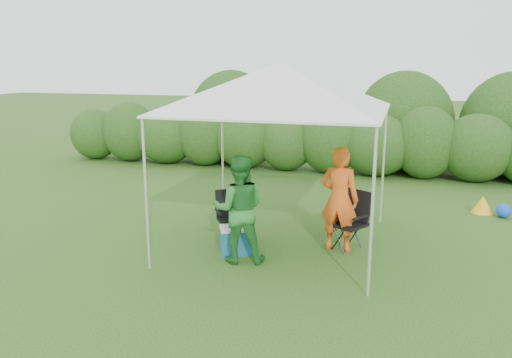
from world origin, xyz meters
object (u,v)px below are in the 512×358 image
(canopy, at_px, (281,87))
(cooler, at_px, (237,240))
(chair_right, at_px, (351,216))
(chair_left, at_px, (232,213))
(woman, at_px, (239,209))
(man, at_px, (339,199))

(canopy, height_order, cooler, canopy)
(chair_right, xyz_separation_m, chair_left, (-1.88, -0.22, -0.04))
(chair_left, distance_m, woman, 0.93)
(chair_right, bearing_deg, chair_left, -141.84)
(chair_left, relative_size, man, 0.51)
(chair_right, bearing_deg, canopy, -141.94)
(canopy, relative_size, cooler, 5.18)
(cooler, bearing_deg, man, -2.89)
(man, relative_size, woman, 1.03)
(chair_left, height_order, woman, woman)
(woman, bearing_deg, canopy, -129.08)
(canopy, distance_m, chair_right, 2.25)
(chair_right, relative_size, chair_left, 1.09)
(canopy, distance_m, woman, 1.93)
(chair_right, distance_m, man, 0.38)
(woman, bearing_deg, man, -162.91)
(chair_left, bearing_deg, chair_right, -25.95)
(man, bearing_deg, chair_right, -130.06)
(man, distance_m, woman, 1.56)
(man, height_order, woman, man)
(canopy, distance_m, cooler, 2.39)
(canopy, relative_size, man, 1.92)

